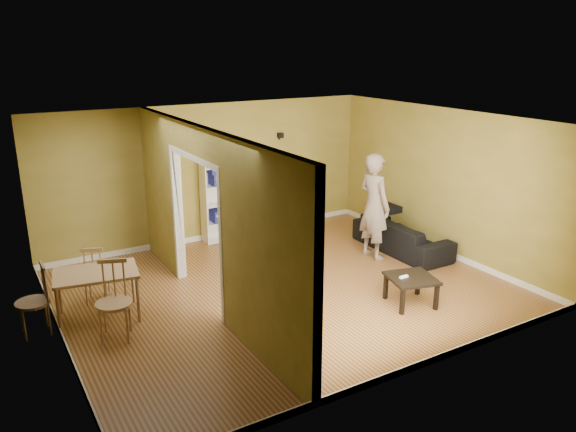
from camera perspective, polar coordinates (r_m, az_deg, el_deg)
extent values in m
plane|color=#9F7442|center=(8.80, -0.46, -7.39)|extent=(6.50, 6.50, 0.00)
plane|color=white|center=(8.06, -0.51, 9.64)|extent=(6.50, 6.50, 0.00)
plane|color=#A48C3D|center=(10.73, -7.90, 4.35)|extent=(6.50, 0.00, 6.50)
plane|color=#A48C3D|center=(6.25, 12.35, -5.45)|extent=(6.50, 0.00, 6.50)
plane|color=#A48C3D|center=(7.35, -23.00, -2.98)|extent=(0.00, 5.50, 5.50)
plane|color=#A48C3D|center=(10.30, 15.37, 3.35)|extent=(0.00, 5.50, 5.50)
cube|color=black|center=(11.21, -0.77, 8.19)|extent=(0.10, 0.10, 0.10)
imported|color=black|center=(10.42, 11.52, -1.51)|extent=(1.99, 0.86, 0.76)
imported|color=slate|center=(9.83, 8.80, 1.92)|extent=(0.83, 0.66, 2.20)
cube|color=white|center=(10.56, -8.60, 1.97)|extent=(0.02, 0.34, 1.84)
cube|color=white|center=(10.85, -4.91, 2.52)|extent=(0.02, 0.34, 1.84)
cube|color=white|center=(10.84, -7.08, 2.44)|extent=(0.77, 0.02, 1.84)
cube|color=white|center=(10.96, -6.57, -2.29)|extent=(0.73, 0.34, 0.02)
cube|color=white|center=(10.85, -6.63, -0.50)|extent=(0.73, 0.34, 0.02)
cube|color=white|center=(10.74, -6.70, 1.33)|extent=(0.73, 0.34, 0.02)
cube|color=white|center=(10.65, -6.76, 3.19)|extent=(0.73, 0.34, 0.02)
cube|color=white|center=(10.57, -6.83, 5.08)|extent=(0.73, 0.34, 0.02)
cube|color=white|center=(10.50, -6.90, 7.00)|extent=(0.73, 0.34, 0.02)
cube|color=#0E1849|center=(10.81, -6.64, 0.13)|extent=(0.45, 0.29, 0.23)
cube|color=navy|center=(10.63, -6.71, 3.85)|extent=(0.45, 0.29, 0.23)
cube|color=#191452|center=(10.56, -6.89, 5.10)|extent=(0.46, 0.30, 0.24)
cube|color=black|center=(8.34, 12.43, -6.19)|extent=(0.64, 0.64, 0.04)
cube|color=black|center=(8.08, 12.22, -8.63)|extent=(0.05, 0.05, 0.39)
cube|color=black|center=(8.43, 14.92, -7.72)|extent=(0.05, 0.05, 0.39)
cube|color=black|center=(8.44, 9.76, -7.32)|extent=(0.05, 0.05, 0.39)
cube|color=black|center=(8.77, 12.45, -6.51)|extent=(0.05, 0.05, 0.39)
cube|color=white|center=(8.28, 11.67, -6.06)|extent=(0.14, 0.04, 0.03)
cube|color=tan|center=(8.10, -18.96, -5.51)|extent=(1.10, 0.73, 0.04)
cylinder|color=tan|center=(7.87, -21.81, -9.23)|extent=(0.05, 0.05, 0.65)
cylinder|color=tan|center=(8.04, -14.72, -7.94)|extent=(0.05, 0.05, 0.65)
cylinder|color=tan|center=(8.45, -22.55, -7.47)|extent=(0.05, 0.05, 0.65)
cylinder|color=tan|center=(8.61, -15.93, -6.31)|extent=(0.05, 0.05, 0.65)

